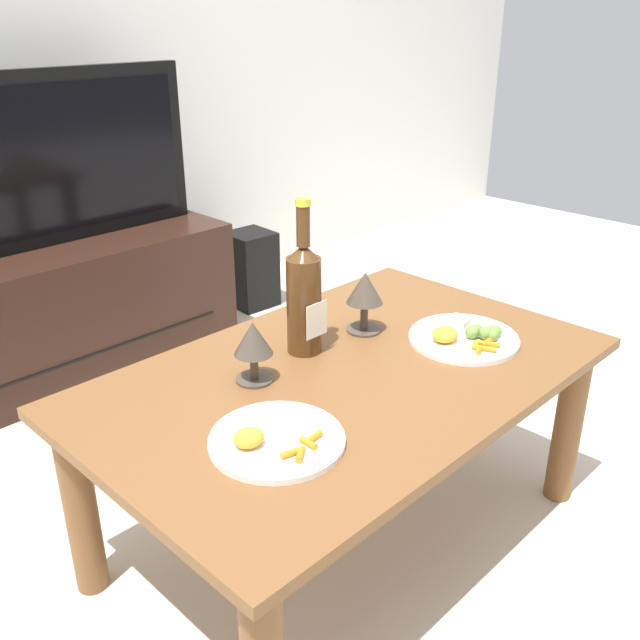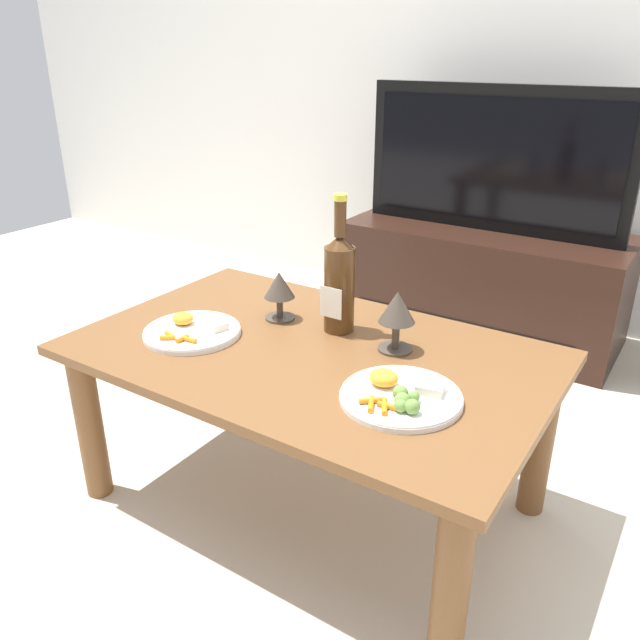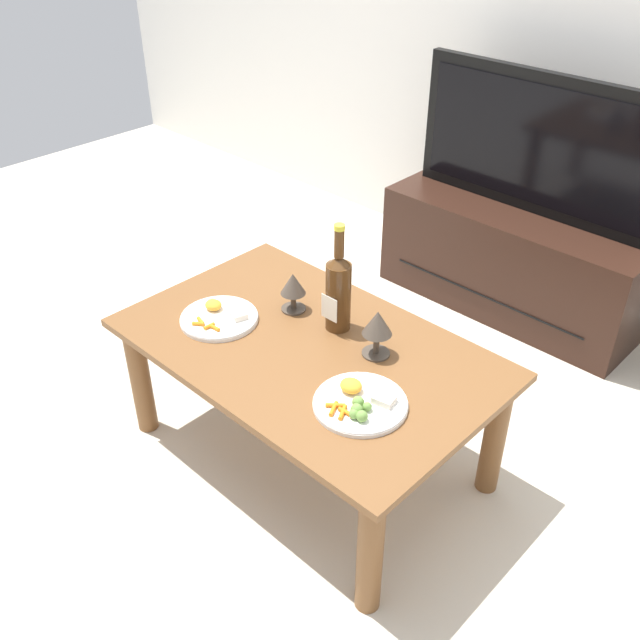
# 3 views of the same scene
# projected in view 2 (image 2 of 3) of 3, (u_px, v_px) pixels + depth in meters

# --- Properties ---
(ground_plane) EXTENTS (6.40, 6.40, 0.00)m
(ground_plane) POSITION_uv_depth(u_px,v_px,m) (311.00, 499.00, 1.74)
(ground_plane) COLOR beige
(back_wall) EXTENTS (6.40, 0.10, 2.60)m
(back_wall) POSITION_uv_depth(u_px,v_px,m) (544.00, 4.00, 2.50)
(back_wall) COLOR silver
(back_wall) RESTS_ON ground_plane
(dining_table) EXTENTS (1.16, 0.72, 0.46)m
(dining_table) POSITION_uv_depth(u_px,v_px,m) (310.00, 377.00, 1.59)
(dining_table) COLOR brown
(dining_table) RESTS_ON ground_plane
(tv_stand) EXTENTS (1.13, 0.49, 0.46)m
(tv_stand) POSITION_uv_depth(u_px,v_px,m) (482.00, 282.00, 2.68)
(tv_stand) COLOR black
(tv_stand) RESTS_ON ground_plane
(tv_screen) EXTENTS (1.05, 0.05, 0.56)m
(tv_screen) POSITION_uv_depth(u_px,v_px,m) (495.00, 160.00, 2.47)
(tv_screen) COLOR black
(tv_screen) RESTS_ON tv_stand
(wine_bottle) EXTENTS (0.08, 0.08, 0.36)m
(wine_bottle) POSITION_uv_depth(u_px,v_px,m) (340.00, 280.00, 1.60)
(wine_bottle) COLOR #4C2D14
(wine_bottle) RESTS_ON dining_table
(goblet_left) EXTENTS (0.08, 0.08, 0.14)m
(goblet_left) POSITION_uv_depth(u_px,v_px,m) (279.00, 288.00, 1.69)
(goblet_left) COLOR #473D33
(goblet_left) RESTS_ON dining_table
(goblet_right) EXTENTS (0.09, 0.09, 0.15)m
(goblet_right) POSITION_uv_depth(u_px,v_px,m) (397.00, 311.00, 1.51)
(goblet_right) COLOR #473D33
(goblet_right) RESTS_ON dining_table
(dinner_plate_left) EXTENTS (0.25, 0.25, 0.04)m
(dinner_plate_left) POSITION_uv_depth(u_px,v_px,m) (192.00, 331.00, 1.63)
(dinner_plate_left) COLOR white
(dinner_plate_left) RESTS_ON dining_table
(dinner_plate_right) EXTENTS (0.26, 0.26, 0.05)m
(dinner_plate_right) POSITION_uv_depth(u_px,v_px,m) (400.00, 395.00, 1.32)
(dinner_plate_right) COLOR white
(dinner_plate_right) RESTS_ON dining_table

